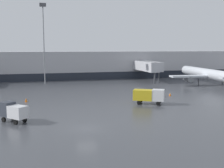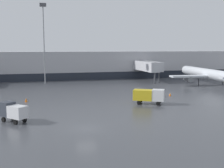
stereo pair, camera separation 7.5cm
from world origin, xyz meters
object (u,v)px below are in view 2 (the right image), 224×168
(traffic_cone_1, at_px, (170,94))
(apron_light_mast_2, at_px, (43,22))
(service_truck_0, at_px, (14,111))
(service_truck_2, at_px, (149,95))
(traffic_cone_0, at_px, (26,100))
(parked_jet_1, at_px, (210,74))

(traffic_cone_1, bearing_deg, apron_light_mast_2, 131.10)
(service_truck_0, xyz_separation_m, traffic_cone_1, (30.48, 14.04, -1.24))
(traffic_cone_1, relative_size, apron_light_mast_2, 0.03)
(service_truck_0, distance_m, apron_light_mast_2, 45.97)
(traffic_cone_1, bearing_deg, service_truck_0, -155.27)
(service_truck_2, relative_size, traffic_cone_0, 8.03)
(parked_jet_1, xyz_separation_m, traffic_cone_0, (-47.53, -11.93, -2.70))
(service_truck_2, bearing_deg, service_truck_0, -133.14)
(service_truck_0, height_order, traffic_cone_1, service_truck_0)
(traffic_cone_0, bearing_deg, traffic_cone_1, -1.74)
(service_truck_0, relative_size, traffic_cone_0, 5.58)
(traffic_cone_0, distance_m, apron_light_mast_2, 32.93)
(parked_jet_1, distance_m, service_truck_2, 32.72)
(service_truck_0, height_order, traffic_cone_0, service_truck_0)
(parked_jet_1, height_order, apron_light_mast_2, apron_light_mast_2)
(traffic_cone_0, bearing_deg, service_truck_0, -94.06)
(parked_jet_1, distance_m, apron_light_mast_2, 48.27)
(service_truck_2, bearing_deg, apron_light_mast_2, 145.69)
(service_truck_0, xyz_separation_m, service_truck_2, (22.69, 6.92, 0.09))
(service_truck_0, distance_m, traffic_cone_0, 15.01)
(parked_jet_1, height_order, traffic_cone_0, parked_jet_1)
(service_truck_0, bearing_deg, traffic_cone_0, -46.70)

